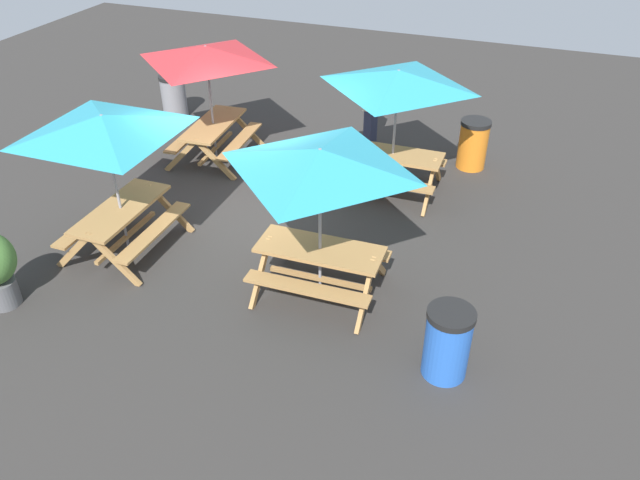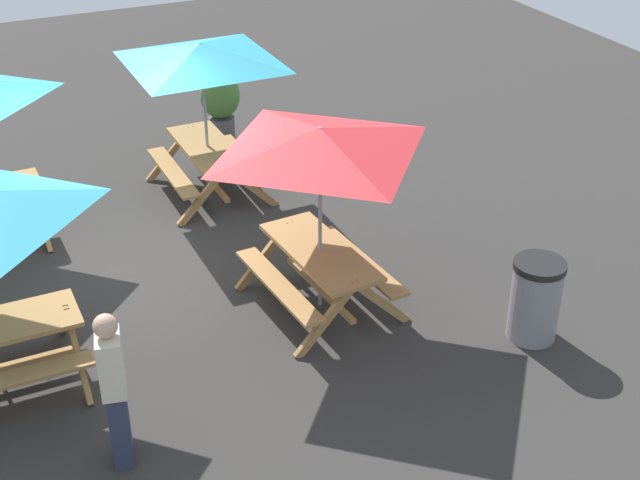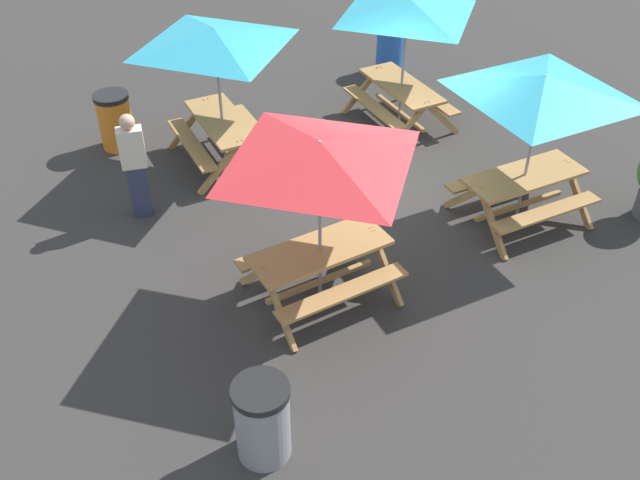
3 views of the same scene
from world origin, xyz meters
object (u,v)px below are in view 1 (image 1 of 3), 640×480
(picnic_table_1, at_px, (207,62))
(person_standing, at_px, (371,107))
(picnic_table_2, at_px, (398,88))
(trash_bin_orange, at_px, (473,144))
(picnic_table_0, at_px, (320,171))
(trash_bin_gray, at_px, (174,96))
(trash_bin_blue, at_px, (447,343))
(picnic_table_3, at_px, (105,135))

(picnic_table_1, bearing_deg, person_standing, -64.61)
(picnic_table_2, bearing_deg, person_standing, -61.61)
(trash_bin_orange, bearing_deg, picnic_table_0, 163.46)
(picnic_table_2, xyz_separation_m, person_standing, (1.65, 0.91, -1.10))
(picnic_table_1, relative_size, person_standing, 1.40)
(trash_bin_orange, bearing_deg, person_standing, 85.75)
(trash_bin_gray, bearing_deg, trash_bin_blue, -128.28)
(picnic_table_0, relative_size, person_standing, 1.40)
(picnic_table_0, xyz_separation_m, picnic_table_3, (-0.07, 3.30, 0.00))
(picnic_table_0, height_order, trash_bin_orange, picnic_table_0)
(picnic_table_1, bearing_deg, picnic_table_0, -137.80)
(trash_bin_gray, height_order, person_standing, person_standing)
(picnic_table_2, height_order, trash_bin_gray, picnic_table_2)
(picnic_table_0, xyz_separation_m, picnic_table_2, (3.28, -0.18, 0.00))
(trash_bin_orange, bearing_deg, picnic_table_2, 140.17)
(picnic_table_2, height_order, trash_bin_orange, picnic_table_2)
(picnic_table_3, xyz_separation_m, trash_bin_blue, (-0.91, -5.32, -1.49))
(picnic_table_3, bearing_deg, trash_bin_gray, 22.89)
(picnic_table_1, xyz_separation_m, picnic_table_2, (-0.05, -3.70, 0.00))
(trash_bin_gray, bearing_deg, picnic_table_3, -156.66)
(picnic_table_0, bearing_deg, trash_bin_blue, 152.84)
(picnic_table_3, distance_m, trash_bin_orange, 6.92)
(picnic_table_1, bearing_deg, picnic_table_2, -95.16)
(trash_bin_gray, height_order, trash_bin_orange, same)
(picnic_table_0, height_order, trash_bin_blue, picnic_table_0)
(picnic_table_3, distance_m, person_standing, 5.72)
(picnic_table_0, distance_m, picnic_table_3, 3.30)
(picnic_table_0, bearing_deg, picnic_table_1, -44.72)
(picnic_table_0, distance_m, picnic_table_1, 4.85)
(picnic_table_0, relative_size, trash_bin_blue, 2.38)
(picnic_table_1, distance_m, trash_bin_orange, 5.36)
(picnic_table_1, relative_size, trash_bin_gray, 2.38)
(picnic_table_3, bearing_deg, picnic_table_2, -46.49)
(trash_bin_gray, xyz_separation_m, person_standing, (0.02, -4.71, 0.39))
(picnic_table_2, bearing_deg, picnic_table_0, 86.51)
(picnic_table_3, relative_size, person_standing, 1.69)
(picnic_table_3, bearing_deg, picnic_table_1, 3.41)
(picnic_table_1, bearing_deg, trash_bin_blue, -132.25)
(picnic_table_3, height_order, person_standing, picnic_table_3)
(picnic_table_3, distance_m, trash_bin_blue, 5.60)
(picnic_table_0, xyz_separation_m, trash_bin_blue, (-0.98, -2.03, -1.49))
(picnic_table_3, xyz_separation_m, trash_bin_gray, (4.98, 2.15, -1.49))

